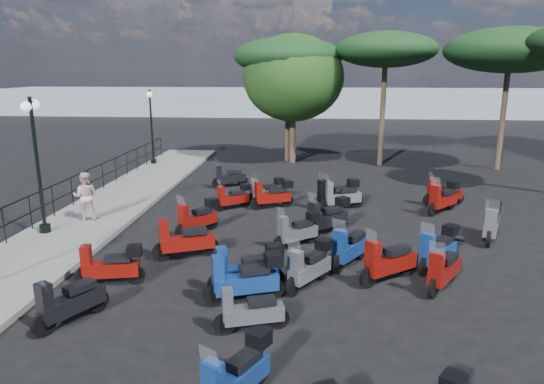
# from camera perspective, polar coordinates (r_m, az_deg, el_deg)

# --- Properties ---
(ground) EXTENTS (120.00, 120.00, 0.00)m
(ground) POSITION_cam_1_polar(r_m,az_deg,el_deg) (13.12, -0.61, -8.80)
(ground) COLOR black
(ground) RESTS_ON ground
(sidewalk) EXTENTS (3.00, 30.00, 0.15)m
(sidewalk) POSITION_cam_1_polar(r_m,az_deg,el_deg) (17.60, -21.22, -3.47)
(sidewalk) COLOR slate
(sidewalk) RESTS_ON ground
(railing) EXTENTS (0.04, 26.04, 1.10)m
(railing) POSITION_cam_1_polar(r_m,az_deg,el_deg) (17.83, -25.49, -0.93)
(railing) COLOR black
(railing) RESTS_ON sidewalk
(lamp_post_1) EXTENTS (0.57, 1.20, 4.21)m
(lamp_post_1) POSITION_cam_1_polar(r_m,az_deg,el_deg) (16.39, -25.96, 3.72)
(lamp_post_1) COLOR black
(lamp_post_1) RESTS_ON sidewalk
(lamp_post_2) EXTENTS (0.54, 1.13, 3.96)m
(lamp_post_2) POSITION_cam_1_polar(r_m,az_deg,el_deg) (27.02, -14.02, 8.01)
(lamp_post_2) COLOR black
(lamp_post_2) RESTS_ON sidewalk
(pedestrian_far) EXTENTS (0.92, 0.78, 1.65)m
(pedestrian_far) POSITION_cam_1_polar(r_m,az_deg,el_deg) (17.56, -21.11, -0.45)
(pedestrian_far) COLOR #CAABAB
(pedestrian_far) RESTS_ON sidewalk
(scooter_1) EXTENTS (1.02, 1.56, 1.39)m
(scooter_1) POSITION_cam_1_polar(r_m,az_deg,el_deg) (11.02, -22.77, -11.90)
(scooter_1) COLOR black
(scooter_1) RESTS_ON ground
(scooter_2) EXTENTS (1.77, 0.95, 1.49)m
(scooter_2) POSITION_cam_1_polar(r_m,az_deg,el_deg) (13.69, -10.29, -5.70)
(scooter_2) COLOR black
(scooter_2) RESTS_ON ground
(scooter_3) EXTENTS (1.67, 0.62, 1.34)m
(scooter_3) POSITION_cam_1_polar(r_m,az_deg,el_deg) (12.51, -18.49, -8.26)
(scooter_3) COLOR black
(scooter_3) RESTS_ON ground
(scooter_4) EXTENTS (1.28, 1.05, 1.21)m
(scooter_4) POSITION_cam_1_polar(r_m,az_deg,el_deg) (18.29, -4.61, -0.65)
(scooter_4) COLOR black
(scooter_4) RESTS_ON ground
(scooter_5) EXTENTS (1.52, 0.91, 1.31)m
(scooter_5) POSITION_cam_1_polar(r_m,az_deg,el_deg) (21.74, -5.09, 1.73)
(scooter_5) COLOR black
(scooter_5) RESTS_ON ground
(scooter_6) EXTENTS (1.00, 1.51, 1.33)m
(scooter_6) POSITION_cam_1_polar(r_m,az_deg,el_deg) (8.06, -4.20, -20.83)
(scooter_6) COLOR black
(scooter_6) RESTS_ON ground
(scooter_8) EXTENTS (1.13, 1.52, 1.38)m
(scooter_8) POSITION_cam_1_polar(r_m,az_deg,el_deg) (11.83, 4.42, -8.75)
(scooter_8) COLOR black
(scooter_8) RESTS_ON ground
(scooter_9) EXTENTS (1.36, 1.16, 1.30)m
(scooter_9) POSITION_cam_1_polar(r_m,az_deg,el_deg) (14.41, 3.00, -4.59)
(scooter_9) COLOR black
(scooter_9) RESTS_ON ground
(scooter_10) EXTENTS (1.17, 1.48, 1.38)m
(scooter_10) POSITION_cam_1_polar(r_m,az_deg,el_deg) (15.68, -8.75, -3.06)
(scooter_10) COLOR black
(scooter_10) RESTS_ON ground
(scooter_11) EXTENTS (1.45, 0.90, 1.26)m
(scooter_11) POSITION_cam_1_polar(r_m,az_deg,el_deg) (19.16, -0.72, 0.14)
(scooter_11) COLOR black
(scooter_11) RESTS_ON ground
(scooter_13) EXTENTS (1.51, 0.68, 1.24)m
(scooter_13) POSITION_cam_1_polar(r_m,az_deg,el_deg) (9.96, -2.63, -13.94)
(scooter_13) COLOR black
(scooter_13) RESTS_ON ground
(scooter_14) EXTENTS (1.79, 0.90, 1.48)m
(scooter_14) POSITION_cam_1_polar(r_m,az_deg,el_deg) (11.55, -2.93, -9.10)
(scooter_14) COLOR black
(scooter_14) RESTS_ON ground
(scooter_15) EXTENTS (1.48, 1.36, 1.46)m
(scooter_15) POSITION_cam_1_polar(r_m,az_deg,el_deg) (15.59, 6.56, -2.96)
(scooter_15) COLOR black
(scooter_15) RESTS_ON ground
(scooter_16) EXTENTS (1.69, 0.93, 1.43)m
(scooter_16) POSITION_cam_1_polar(r_m,az_deg,el_deg) (18.32, 8.09, -0.58)
(scooter_16) COLOR black
(scooter_16) RESTS_ON ground
(scooter_17) EXTENTS (1.61, 0.91, 1.36)m
(scooter_17) POSITION_cam_1_polar(r_m,az_deg,el_deg) (18.31, 0.07, -0.39)
(scooter_17) COLOR black
(scooter_17) RESTS_ON ground
(scooter_20) EXTENTS (1.11, 1.61, 1.47)m
(scooter_20) POSITION_cam_1_polar(r_m,az_deg,el_deg) (13.14, 9.10, -6.55)
(scooter_20) COLOR black
(scooter_20) RESTS_ON ground
(scooter_21) EXTENTS (1.55, 1.21, 1.47)m
(scooter_21) POSITION_cam_1_polar(r_m,az_deg,el_deg) (12.39, 13.48, -8.07)
(scooter_21) COLOR black
(scooter_21) RESTS_ON ground
(scooter_22) EXTENTS (1.77, 0.90, 1.47)m
(scooter_22) POSITION_cam_1_polar(r_m,az_deg,el_deg) (18.39, 7.60, -0.33)
(scooter_22) COLOR black
(scooter_22) RESTS_ON ground
(scooter_23) EXTENTS (1.38, 1.44, 1.45)m
(scooter_23) POSITION_cam_1_polar(r_m,az_deg,el_deg) (18.83, 19.50, -0.72)
(scooter_23) COLOR black
(scooter_23) RESTS_ON ground
(scooter_26) EXTENTS (1.30, 1.45, 1.42)m
(scooter_26) POSITION_cam_1_polar(r_m,az_deg,el_deg) (13.52, 18.92, -6.45)
(scooter_26) COLOR black
(scooter_26) RESTS_ON ground
(scooter_27) EXTENTS (1.08, 1.48, 1.37)m
(scooter_27) POSITION_cam_1_polar(r_m,az_deg,el_deg) (12.37, 19.51, -8.74)
(scooter_27) COLOR black
(scooter_27) RESTS_ON ground
(scooter_28) EXTENTS (0.96, 1.71, 1.45)m
(scooter_28) POSITION_cam_1_polar(r_m,az_deg,el_deg) (16.35, 24.45, -3.38)
(scooter_28) COLOR black
(scooter_28) RESTS_ON ground
(scooter_29) EXTENTS (1.64, 0.69, 1.33)m
(scooter_29) POSITION_cam_1_polar(r_m,az_deg,el_deg) (19.94, 19.46, -0.16)
(scooter_29) COLOR black
(scooter_29) RESTS_ON ground
(scooter_30) EXTENTS (1.79, 0.90, 1.48)m
(scooter_30) POSITION_cam_1_polar(r_m,az_deg,el_deg) (11.05, -3.20, -10.24)
(scooter_30) COLOR black
(scooter_30) RESTS_ON ground
(broadleaf_tree) EXTENTS (5.55, 5.55, 7.05)m
(broadleaf_tree) POSITION_cam_1_polar(r_m,az_deg,el_deg) (27.21, 2.51, 13.24)
(broadleaf_tree) COLOR #38281E
(broadleaf_tree) RESTS_ON ground
(pine_0) EXTENTS (5.37, 5.37, 7.09)m
(pine_0) POSITION_cam_1_polar(r_m,az_deg,el_deg) (27.11, 13.26, 15.95)
(pine_0) COLOR #38281E
(pine_0) RESTS_ON ground
(pine_1) EXTENTS (6.51, 6.51, 7.22)m
(pine_1) POSITION_cam_1_polar(r_m,az_deg,el_deg) (27.94, 26.24, 14.72)
(pine_1) COLOR #38281E
(pine_1) RESTS_ON ground
(pine_2) EXTENTS (6.03, 6.03, 6.90)m
(pine_2) POSITION_cam_1_polar(r_m,az_deg,el_deg) (27.66, 1.89, 15.63)
(pine_2) COLOR #38281E
(pine_2) RESTS_ON ground
(distant_hills) EXTENTS (70.00, 8.00, 3.00)m
(distant_hills) POSITION_cam_1_polar(r_m,az_deg,el_deg) (57.15, 3.77, 10.53)
(distant_hills) COLOR gray
(distant_hills) RESTS_ON ground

